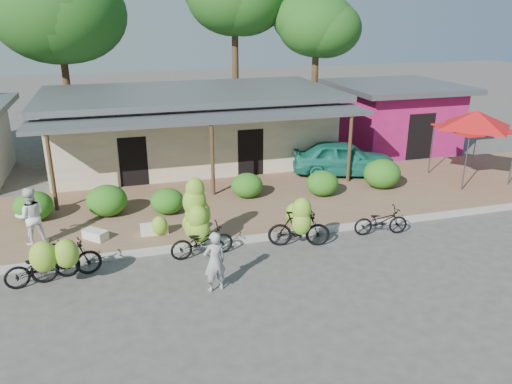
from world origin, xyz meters
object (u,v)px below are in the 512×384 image
red_canopy (476,120)px  bike_far_left (42,264)px  bike_left (66,259)px  sack_near (154,229)px  bike_right (300,226)px  vendor (215,262)px  bystander (31,216)px  bike_center (199,224)px  teal_van (343,158)px  tree_near_right (313,23)px  sack_far (95,235)px  tree_far_center (53,8)px  bike_far_right (381,221)px

red_canopy → bike_far_left: red_canopy is taller
bike_left → sack_near: (2.43, 2.12, -0.37)m
bike_far_left → bike_right: 7.09m
bike_right → bike_left: bearing=106.4°
vendor → bystander: bearing=-51.1°
bike_center → bystander: 5.01m
red_canopy → teal_van: size_ratio=0.82×
sack_near → tree_near_right: bearing=49.4°
bike_center → sack_far: size_ratio=2.97×
bystander → bike_far_left: bearing=92.6°
red_canopy → bystander: red_canopy is taller
bike_right → teal_van: bike_right is taller
tree_near_right → sack_far: 17.24m
bike_right → vendor: (-2.89, -1.64, 0.08)m
bike_right → bystander: (-7.60, 2.29, 0.27)m
tree_far_center → bike_left: 16.31m
bike_left → sack_near: bearing=-58.3°
bike_far_left → bike_left: (0.57, 0.05, 0.04)m
bike_right → sack_far: bike_right is taller
teal_van → bike_left: bearing=137.7°
bike_left → sack_far: bike_left is taller
sack_far → vendor: 4.81m
red_canopy → vendor: bearing=-155.0°
tree_near_right → sack_near: 16.16m
teal_van → bike_far_left: bearing=136.6°
tree_far_center → teal_van: tree_far_center is taller
bystander → tree_near_right: bearing=-149.4°
vendor → sack_near: bearing=-83.2°
red_canopy → sack_near: red_canopy is taller
bike_left → bike_right: (6.51, 0.10, 0.09)m
bike_left → bike_center: bearing=-89.0°
bystander → teal_van: size_ratio=0.41×
red_canopy → bike_left: bearing=-165.6°
bike_right → teal_van: size_ratio=0.45×
tree_far_center → tree_near_right: bearing=-6.6°
tree_far_center → bike_far_right: tree_far_center is taller
bike_far_left → sack_far: (1.24, 2.25, -0.34)m
bike_left → bike_right: bearing=-98.5°
red_canopy → bike_center: 12.42m
bike_far_right → teal_van: size_ratio=0.42×
bike_left → bike_far_right: 9.35m
tree_near_right → bike_far_right: bearing=-102.3°
bike_far_left → bike_left: bike_far_left is taller
sack_far → bystander: 1.91m
bike_far_right → sack_near: 7.15m
red_canopy → bike_far_left: (-16.03, -4.01, -2.01)m
sack_far → teal_van: teal_van is taller
bike_far_left → teal_van: bearing=-76.5°
bike_far_right → bike_center: bearing=95.0°
tree_far_center → bike_far_left: bearing=-89.3°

